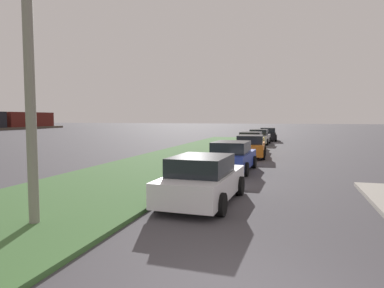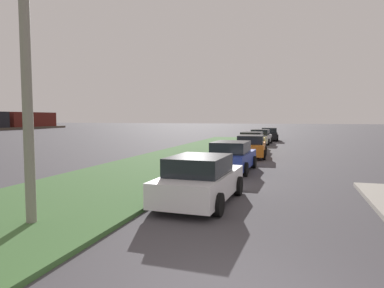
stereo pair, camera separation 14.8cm
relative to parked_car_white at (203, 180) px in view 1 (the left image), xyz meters
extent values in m
cube|color=#3D6633|center=(4.21, 4.23, -0.66)|extent=(60.00, 6.00, 0.12)
cube|color=silver|center=(0.05, 0.00, -0.15)|extent=(4.37, 1.98, 0.70)
cube|color=black|center=(-0.15, 0.01, 0.48)|extent=(2.26, 1.69, 0.55)
cylinder|color=black|center=(1.44, 0.84, -0.40)|extent=(0.65, 0.25, 0.64)
cylinder|color=black|center=(1.36, -0.96, -0.40)|extent=(0.65, 0.25, 0.64)
cylinder|color=black|center=(-1.26, 0.95, -0.40)|extent=(0.65, 0.25, 0.64)
cylinder|color=black|center=(-1.34, -0.85, -0.40)|extent=(0.65, 0.25, 0.64)
cube|color=#23389E|center=(6.60, 0.20, -0.15)|extent=(4.35, 1.93, 0.70)
cube|color=black|center=(6.40, 0.21, 0.48)|extent=(2.25, 1.66, 0.55)
cylinder|color=black|center=(7.97, 1.06, -0.40)|extent=(0.65, 0.24, 0.64)
cylinder|color=black|center=(7.92, -0.74, -0.40)|extent=(0.65, 0.24, 0.64)
cylinder|color=black|center=(5.28, 1.14, -0.40)|extent=(0.65, 0.24, 0.64)
cylinder|color=black|center=(5.22, -0.66, -0.40)|extent=(0.65, 0.24, 0.64)
cube|color=orange|center=(12.97, 0.03, -0.15)|extent=(4.39, 2.04, 0.70)
cube|color=black|center=(12.77, 0.02, 0.48)|extent=(2.29, 1.72, 0.55)
cylinder|color=black|center=(14.26, 1.00, -0.40)|extent=(0.65, 0.26, 0.64)
cylinder|color=black|center=(14.36, -0.79, -0.40)|extent=(0.65, 0.26, 0.64)
cylinder|color=black|center=(11.57, 0.85, -0.40)|extent=(0.65, 0.26, 0.64)
cylinder|color=black|center=(11.67, -0.94, -0.40)|extent=(0.65, 0.26, 0.64)
cube|color=gold|center=(18.31, 0.58, -0.15)|extent=(4.31, 1.81, 0.70)
cube|color=black|center=(18.11, 0.58, 0.48)|extent=(2.21, 1.61, 0.55)
cylinder|color=black|center=(19.66, 1.49, -0.40)|extent=(0.64, 0.22, 0.64)
cylinder|color=black|center=(19.66, -0.31, -0.40)|extent=(0.64, 0.22, 0.64)
cylinder|color=black|center=(16.96, 1.48, -0.40)|extent=(0.64, 0.22, 0.64)
cylinder|color=black|center=(16.96, -0.32, -0.40)|extent=(0.64, 0.22, 0.64)
cube|color=#B2B5BA|center=(24.74, 0.50, -0.15)|extent=(4.34, 1.91, 0.70)
cube|color=black|center=(24.54, 0.50, 0.48)|extent=(2.24, 1.66, 0.55)
cylinder|color=black|center=(26.11, 1.36, -0.40)|extent=(0.65, 0.24, 0.64)
cylinder|color=black|center=(26.06, -0.44, -0.40)|extent=(0.65, 0.24, 0.64)
cylinder|color=black|center=(23.41, 1.43, -0.40)|extent=(0.65, 0.24, 0.64)
cylinder|color=black|center=(23.36, -0.37, -0.40)|extent=(0.65, 0.24, 0.64)
cube|color=black|center=(30.44, 0.04, -0.15)|extent=(4.37, 1.98, 0.70)
cube|color=black|center=(30.24, 0.03, 0.48)|extent=(2.27, 1.69, 0.55)
cylinder|color=black|center=(31.75, 1.00, -0.40)|extent=(0.65, 0.25, 0.64)
cylinder|color=black|center=(31.83, -0.80, -0.40)|extent=(0.65, 0.25, 0.64)
cylinder|color=black|center=(29.06, 0.88, -0.40)|extent=(0.65, 0.25, 0.64)
cylinder|color=black|center=(29.13, -0.91, -0.40)|extent=(0.65, 0.25, 0.64)
cube|color=#511914|center=(58.44, 57.29, 1.48)|extent=(14.00, 3.00, 3.40)
cylinder|color=gray|center=(-3.48, 3.27, 3.03)|extent=(0.24, 0.24, 7.50)
camera|label=1|loc=(-10.31, -2.62, 1.91)|focal=32.64mm
camera|label=2|loc=(-10.27, -2.76, 1.91)|focal=32.64mm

